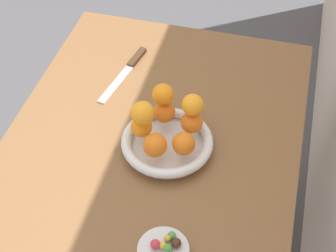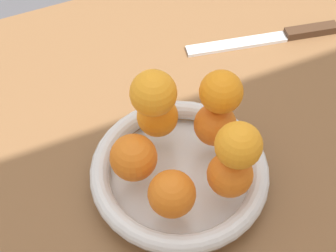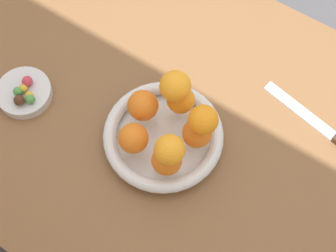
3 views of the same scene
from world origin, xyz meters
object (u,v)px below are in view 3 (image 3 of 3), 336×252
object	(u,v)px
candy_dish	(24,93)
candy_ball_5	(30,99)
orange_0	(167,160)
orange_3	(143,105)
orange_2	(181,100)
orange_6	(175,86)
candy_ball_2	(23,88)
orange_7	(203,120)
orange_4	(133,138)
candy_ball_0	(19,100)
dining_table	(165,134)
orange_5	(170,150)
candy_ball_1	(18,91)
candy_ball_4	(27,81)
orange_1	(197,133)
knife	(328,131)
candy_ball_3	(29,95)
fruit_bowl	(163,136)

from	to	relation	value
candy_dish	candy_ball_5	size ratio (longest dim) A/B	5.87
orange_0	orange_3	bearing A→B (deg)	-34.90
orange_2	orange_6	xyz separation A→B (m)	(0.01, 0.01, 0.06)
orange_6	candy_ball_2	bearing A→B (deg)	23.92
orange_2	orange_6	distance (m)	0.06
candy_ball_5	orange_7	bearing A→B (deg)	-162.08
orange_4	candy_ball_0	distance (m)	0.25
dining_table	orange_0	distance (m)	0.20
orange_4	orange_5	distance (m)	0.10
orange_6	candy_ball_1	distance (m)	0.33
orange_7	orange_4	bearing A→B (deg)	38.02
dining_table	orange_3	xyz separation A→B (m)	(0.03, 0.03, 0.16)
candy_dish	orange_2	bearing A→B (deg)	-155.35
candy_ball_4	orange_4	bearing A→B (deg)	-179.79
orange_2	orange_5	size ratio (longest dim) A/B	1.00
orange_1	orange_5	bearing A→B (deg)	80.36
orange_2	orange_5	world-z (taller)	orange_5
knife	orange_6	bearing A→B (deg)	25.96
orange_1	candy_ball_1	distance (m)	0.37
orange_7	candy_ball_5	bearing A→B (deg)	17.92
orange_3	orange_1	bearing A→B (deg)	-176.49
orange_6	orange_3	bearing A→B (deg)	43.17
orange_3	candy_ball_1	xyz separation A→B (m)	(0.24, 0.09, -0.04)
candy_dish	orange_4	bearing A→B (deg)	-175.96
candy_ball_1	candy_ball_5	world-z (taller)	same
dining_table	orange_0	xyz separation A→B (m)	(-0.07, 0.10, 0.16)
orange_0	candy_ball_3	bearing A→B (deg)	3.58
orange_7	candy_ball_0	xyz separation A→B (m)	(0.35, 0.12, -0.09)
dining_table	candy_ball_1	size ratio (longest dim) A/B	56.89
dining_table	orange_5	xyz separation A→B (m)	(-0.07, 0.10, 0.21)
candy_ball_3	fruit_bowl	bearing A→B (deg)	-165.09
orange_0	orange_7	size ratio (longest dim) A/B	1.03
orange_0	orange_1	bearing A→B (deg)	-103.44
orange_4	candy_ball_0	xyz separation A→B (m)	(0.25, 0.04, -0.04)
orange_4	candy_ball_5	world-z (taller)	orange_4
fruit_bowl	orange_6	bearing A→B (deg)	-79.62
dining_table	orange_4	bearing A→B (deg)	86.53
orange_5	orange_7	bearing A→B (deg)	-103.37
orange_6	candy_ball_3	world-z (taller)	orange_6
orange_0	orange_5	xyz separation A→B (m)	(-0.01, -0.00, 0.06)
fruit_bowl	candy_ball_4	xyz separation A→B (m)	(0.29, 0.05, 0.01)
fruit_bowl	orange_1	bearing A→B (deg)	-159.46
orange_4	knife	size ratio (longest dim) A/B	0.22
orange_6	fruit_bowl	bearing A→B (deg)	100.38
candy_ball_2	candy_ball_3	xyz separation A→B (m)	(-0.02, 0.01, -0.00)
orange_1	orange_3	size ratio (longest dim) A/B	0.94
orange_1	orange_3	world-z (taller)	orange_3
dining_table	candy_ball_0	bearing A→B (deg)	28.87
candy_ball_2	candy_ball_5	world-z (taller)	candy_ball_5
dining_table	candy_ball_5	bearing A→B (deg)	27.86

